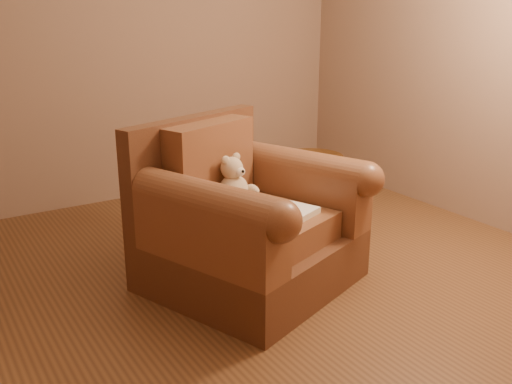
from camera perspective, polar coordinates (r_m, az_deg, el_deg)
floor at (r=3.62m, az=0.55°, el=-8.59°), size 4.00×4.00×0.00m
armchair at (r=3.44m, az=-1.12°, el=-3.11°), size 1.38×1.35×0.98m
teddy_bear at (r=3.44m, az=-2.06°, el=0.60°), size 0.23×0.27×0.32m
guidebook at (r=3.24m, az=2.15°, el=-2.45°), size 0.56×0.45×0.04m
side_table at (r=4.14m, az=5.50°, el=-0.17°), size 0.44×0.44×0.62m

